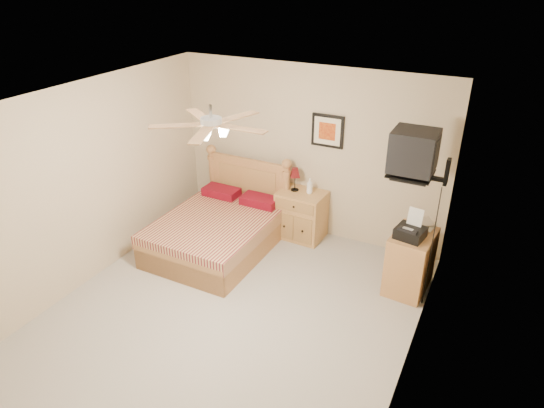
{
  "coord_description": "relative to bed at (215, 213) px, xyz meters",
  "views": [
    {
      "loc": [
        2.45,
        -3.83,
        3.72
      ],
      "look_at": [
        0.08,
        0.9,
        1.05
      ],
      "focal_mm": 32.0,
      "sensor_mm": 36.0,
      "label": 1
    }
  ],
  "objects": [
    {
      "name": "dresser",
      "position": [
        2.64,
        0.3,
        -0.2
      ],
      "size": [
        0.52,
        0.7,
        0.79
      ],
      "primitive_type": "cube",
      "rotation": [
        0.0,
        0.0,
        -0.09
      ],
      "color": "#C18245",
      "rests_on": "ground"
    },
    {
      "name": "framed_picture",
      "position": [
        1.18,
        1.11,
        1.03
      ],
      "size": [
        0.46,
        0.04,
        0.46
      ],
      "primitive_type": "cube",
      "color": "black",
      "rests_on": "wall_back"
    },
    {
      "name": "wall_back",
      "position": [
        0.91,
        1.13,
        0.66
      ],
      "size": [
        4.0,
        0.04,
        2.5
      ],
      "primitive_type": "cube",
      "color": "#C5B191",
      "rests_on": "ground"
    },
    {
      "name": "magazine_upper",
      "position": [
        2.63,
        0.56,
        0.23
      ],
      "size": [
        0.27,
        0.29,
        0.02
      ],
      "primitive_type": "imported",
      "rotation": [
        0.0,
        0.0,
        0.53
      ],
      "color": "gray",
      "rests_on": "magazine_lower"
    },
    {
      "name": "magazine_lower",
      "position": [
        2.63,
        0.56,
        0.2
      ],
      "size": [
        0.25,
        0.31,
        0.03
      ],
      "primitive_type": "imported",
      "rotation": [
        0.0,
        0.0,
        -0.18
      ],
      "color": "#BEB499",
      "rests_on": "dresser"
    },
    {
      "name": "wall_right",
      "position": [
        2.91,
        -1.12,
        0.66
      ],
      "size": [
        0.04,
        4.5,
        2.5
      ],
      "primitive_type": "cube",
      "color": "#C5B191",
      "rests_on": "ground"
    },
    {
      "name": "wall_left",
      "position": [
        -1.09,
        -1.12,
        0.66
      ],
      "size": [
        0.04,
        4.5,
        2.5
      ],
      "primitive_type": "cube",
      "color": "#C5B191",
      "rests_on": "ground"
    },
    {
      "name": "ceiling",
      "position": [
        0.91,
        -1.12,
        1.91
      ],
      "size": [
        4.0,
        4.5,
        0.04
      ],
      "primitive_type": "cube",
      "color": "white",
      "rests_on": "ground"
    },
    {
      "name": "wall_tv",
      "position": [
        2.66,
        0.22,
        1.22
      ],
      "size": [
        0.56,
        0.46,
        0.58
      ],
      "primitive_type": null,
      "color": "black",
      "rests_on": "wall_right"
    },
    {
      "name": "table_lamp",
      "position": [
        0.79,
        0.91,
        0.3
      ],
      "size": [
        0.23,
        0.23,
        0.35
      ],
      "primitive_type": null,
      "rotation": [
        0.0,
        0.0,
        -0.28
      ],
      "color": "#530C0E",
      "rests_on": "nightstand"
    },
    {
      "name": "floor",
      "position": [
        0.91,
        -1.12,
        -0.59
      ],
      "size": [
        4.5,
        4.5,
        0.0
      ],
      "primitive_type": "plane",
      "color": "#A29B92",
      "rests_on": "ground"
    },
    {
      "name": "nightstand",
      "position": [
        0.92,
        0.88,
        -0.23
      ],
      "size": [
        0.68,
        0.52,
        0.72
      ],
      "primitive_type": "cube",
      "rotation": [
        0.0,
        0.0,
        -0.03
      ],
      "color": "#AB7638",
      "rests_on": "ground"
    },
    {
      "name": "bed",
      "position": [
        0.0,
        0.0,
        0.0
      ],
      "size": [
        1.42,
        1.86,
        1.19
      ],
      "primitive_type": null,
      "rotation": [
        0.0,
        0.0,
        -0.01
      ],
      "color": "#A16D3F",
      "rests_on": "ground"
    },
    {
      "name": "fax_machine",
      "position": [
        2.6,
        0.19,
        0.36
      ],
      "size": [
        0.37,
        0.39,
        0.34
      ],
      "primitive_type": null,
      "rotation": [
        0.0,
        0.0,
        -0.17
      ],
      "color": "black",
      "rests_on": "dresser"
    },
    {
      "name": "wall_front",
      "position": [
        0.91,
        -3.37,
        0.66
      ],
      "size": [
        4.0,
        0.04,
        2.5
      ],
      "primitive_type": "cube",
      "color": "#C5B191",
      "rests_on": "ground"
    },
    {
      "name": "lotion_bottle",
      "position": [
        1.02,
        0.92,
        0.24
      ],
      "size": [
        0.11,
        0.11,
        0.23
      ],
      "primitive_type": "imported",
      "rotation": [
        0.0,
        0.0,
        0.35
      ],
      "color": "white",
      "rests_on": "nightstand"
    },
    {
      "name": "ceiling_fan",
      "position": [
        0.91,
        -1.32,
        1.77
      ],
      "size": [
        1.14,
        1.14,
        0.28
      ],
      "primitive_type": null,
      "color": "silver",
      "rests_on": "ceiling"
    }
  ]
}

